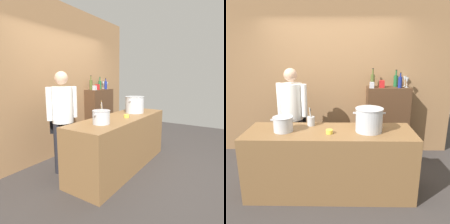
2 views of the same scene
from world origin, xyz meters
The scene contains 16 objects.
ground_plane centered at (0.00, 0.00, 0.00)m, with size 8.00×8.00×0.00m, color #383330.
brick_back_panel centered at (0.00, 1.40, 1.50)m, with size 4.40×0.10×3.00m, color olive.
prep_counter centered at (0.00, 0.00, 0.45)m, with size 2.22×0.70×0.90m, color brown.
bar_cabinet centered at (0.99, 1.19, 0.65)m, with size 0.76×0.32×1.29m, color #472D1C.
chef centered at (-0.64, 0.73, 0.96)m, with size 0.51×0.40×1.66m.
stockpot_large centered at (0.51, 0.00, 1.06)m, with size 0.42×0.36×0.31m.
stockpot_small centered at (-0.61, -0.02, 1.00)m, with size 0.32×0.26×0.20m.
utensil_crock centered at (-0.28, 0.22, 0.97)m, with size 0.10×0.10×0.30m.
butter_jar centered at (0.00, -0.10, 0.93)m, with size 0.09×0.09×0.05m, color yellow.
wine_bottle_green centered at (1.12, 1.27, 1.40)m, with size 0.08×0.08×0.30m.
wine_bottle_cobalt centered at (1.16, 1.12, 1.39)m, with size 0.07×0.07×0.26m.
wine_bottle_olive centered at (0.70, 1.21, 1.41)m, with size 0.07×0.07×0.33m.
wine_glass_wide centered at (1.30, 1.18, 1.41)m, with size 0.07×0.07×0.18m.
wine_glass_short centered at (1.29, 1.29, 1.42)m, with size 0.07×0.07×0.19m.
spice_tin_silver centered at (0.67, 1.09, 1.34)m, with size 0.07×0.07×0.10m, color #B2B2B7.
spice_tin_red centered at (0.86, 1.15, 1.35)m, with size 0.08×0.08×0.13m, color red.
Camera 2 is at (0.16, -2.82, 1.94)m, focal length 36.45 mm.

